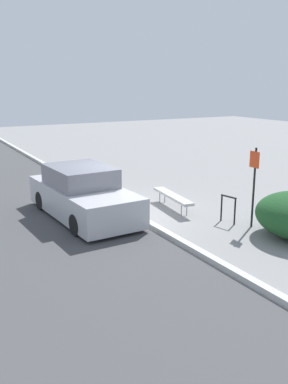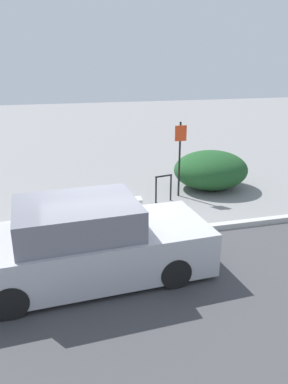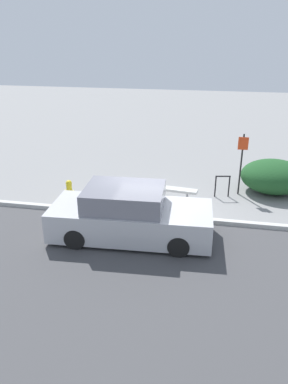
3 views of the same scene
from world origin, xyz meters
The scene contains 7 objects.
ground_plane centered at (0.00, 0.00, 0.00)m, with size 60.00×60.00×0.00m, color gray.
curb centered at (0.00, 0.00, 0.07)m, with size 60.00×0.20×0.13m.
bench centered at (0.24, 1.54, 0.42)m, with size 2.37×0.63×0.47m.
bike_rack centered at (2.27, 2.18, 0.50)m, with size 0.55×0.16×0.83m.
sign_post centered at (2.88, 2.54, 1.38)m, with size 0.36×0.08×2.30m.
shrub_hedge centered at (4.16, 3.02, 0.62)m, with size 2.43×2.17×1.23m.
parked_car_near centered at (-0.41, -1.34, 0.69)m, with size 4.74×2.11×1.56m.
Camera 2 is at (-0.98, -7.80, 4.01)m, focal length 35.00 mm.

